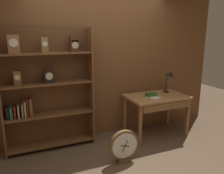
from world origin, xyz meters
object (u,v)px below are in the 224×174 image
at_px(desk_lamp, 170,78).
at_px(toolbox_small, 151,95).
at_px(bookshelf, 46,90).
at_px(workbench, 157,101).
at_px(round_clock_large, 124,146).
at_px(open_repair_manual, 153,98).

distance_m(desk_lamp, toolbox_small, 0.59).
xyz_separation_m(bookshelf, toolbox_small, (1.77, -0.30, -0.20)).
distance_m(workbench, round_clock_large, 1.21).
height_order(desk_lamp, toolbox_small, desk_lamp).
bearing_deg(desk_lamp, open_repair_manual, -154.63).
distance_m(workbench, toolbox_small, 0.20).
height_order(bookshelf, open_repair_manual, bookshelf).
relative_size(workbench, open_repair_manual, 5.00).
relative_size(bookshelf, open_repair_manual, 8.89).
bearing_deg(workbench, toolbox_small, -173.40).
bearing_deg(bookshelf, desk_lamp, -3.58).
xyz_separation_m(desk_lamp, open_repair_manual, (-0.50, -0.24, -0.28)).
bearing_deg(bookshelf, open_repair_manual, -12.17).
bearing_deg(toolbox_small, workbench, 6.60).
xyz_separation_m(desk_lamp, round_clock_large, (-1.32, -0.76, -0.79)).
xyz_separation_m(toolbox_small, open_repair_manual, (0.00, -0.08, -0.03)).
distance_m(workbench, open_repair_manual, 0.20).
bearing_deg(workbench, open_repair_manual, -145.97).
relative_size(toolbox_small, round_clock_large, 0.35).
bearing_deg(round_clock_large, workbench, 32.48).
relative_size(bookshelf, desk_lamp, 4.47).
height_order(bookshelf, toolbox_small, bookshelf).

